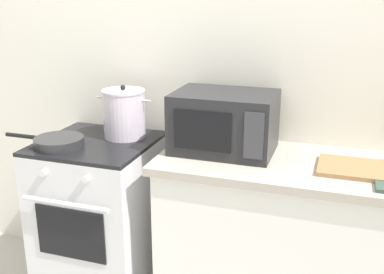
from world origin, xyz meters
TOP-DOWN VIEW (x-y plane):
  - back_wall at (0.30, 0.97)m, footprint 4.40×0.10m
  - lower_cabinet_right at (0.90, 0.62)m, footprint 1.64×0.56m
  - countertop_right at (0.90, 0.62)m, footprint 1.70×0.60m
  - stove at (-0.35, 0.60)m, footprint 0.60×0.64m
  - stock_pot at (-0.24, 0.73)m, footprint 0.32×0.23m
  - frying_pan at (-0.49, 0.46)m, footprint 0.46×0.26m
  - microwave at (0.34, 0.68)m, footprint 0.50×0.37m
  - cutting_board at (1.00, 0.60)m, footprint 0.36×0.26m

SIDE VIEW (x-z plane):
  - lower_cabinet_right at x=0.90m, z-range 0.00..0.88m
  - stove at x=-0.35m, z-range 0.00..0.92m
  - countertop_right at x=0.90m, z-range 0.88..0.92m
  - cutting_board at x=1.00m, z-range 0.92..0.94m
  - frying_pan at x=-0.49m, z-range 0.92..0.97m
  - stock_pot at x=-0.24m, z-range 0.91..1.20m
  - microwave at x=0.34m, z-range 0.92..1.22m
  - back_wall at x=0.30m, z-range 0.00..2.50m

